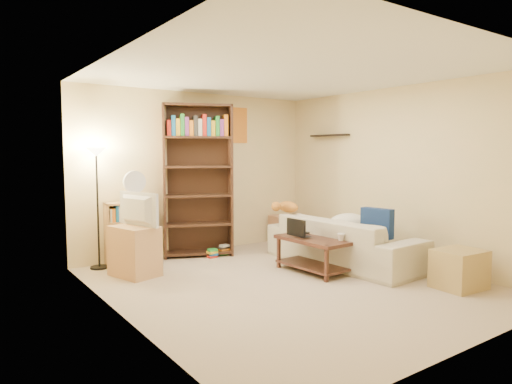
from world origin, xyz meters
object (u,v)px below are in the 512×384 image
tabby_cat (286,207)px  end_cabinet (459,269)px  television (134,209)px  mug (341,237)px  tv_stand (135,251)px  tall_bookshelf (198,177)px  coffee_table (315,249)px  laptop (304,236)px  desk_fan (134,185)px  sofa (343,241)px  short_bookshelf (131,233)px  side_table (285,229)px  floor_lamp (97,172)px

tabby_cat → end_cabinet: (0.60, -2.45, -0.53)m
tabby_cat → television: (-2.28, 0.25, 0.10)m
mug → television: 2.65m
tv_stand → tall_bookshelf: size_ratio=0.28×
coffee_table → tv_stand: tv_stand is taller
tall_bookshelf → television: bearing=-133.6°
laptop → mug: (0.19, -0.48, 0.04)m
television → end_cabinet: (2.88, -2.70, -0.63)m
mug → end_cabinet: size_ratio=0.23×
mug → tv_stand: 2.64m
tv_stand → desk_fan: bearing=52.3°
tabby_cat → mug: bearing=-95.8°
sofa → tabby_cat: 1.01m
laptop → television: bearing=61.4°
coffee_table → tall_bookshelf: bearing=113.3°
tv_stand → short_bookshelf: (0.18, 0.63, 0.12)m
television → tall_bookshelf: tall_bookshelf is taller
mug → short_bookshelf: short_bookshelf is taller
laptop → television: 2.25m
short_bookshelf → end_cabinet: bearing=-44.6°
laptop → television: size_ratio=0.39×
laptop → mug: mug is taller
television → tall_bookshelf: 1.36m
end_cabinet → mug: bearing=121.5°
coffee_table → side_table: 1.93m
laptop → side_table: side_table is taller
end_cabinet → desk_fan: bearing=128.8°
tall_bookshelf → desk_fan: size_ratio=5.23×
tabby_cat → television: 2.29m
mug → tv_stand: tv_stand is taller
mug → desk_fan: size_ratio=0.28×
tall_bookshelf → sofa: bearing=-26.4°
floor_lamp → end_cabinet: (3.14, -3.33, -1.08)m
sofa → coffee_table: sofa is taller
coffee_table → laptop: bearing=108.2°
television → end_cabinet: bearing=-149.2°
tv_stand → short_bookshelf: bearing=57.7°
floor_lamp → laptop: bearing=-36.9°
floor_lamp → tv_stand: bearing=-67.3°
sofa → mug: 0.64m
coffee_table → tv_stand: (-2.01, 1.18, 0.02)m
tv_stand → sofa: bearing=-39.0°
sofa → side_table: (0.27, 1.64, -0.09)m
sofa → tall_bookshelf: 2.33m
tabby_cat → laptop: size_ratio=1.81×
tabby_cat → coffee_table: bearing=-106.1°
coffee_table → tabby_cat: bearing=71.7°
tabby_cat → television: size_ratio=0.71×
tabby_cat → tall_bookshelf: bearing=144.3°
laptop → short_bookshelf: 2.43m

